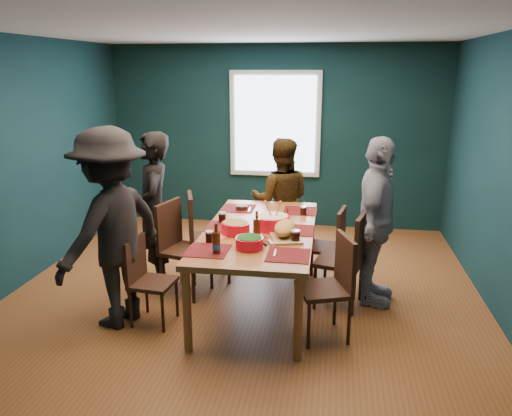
% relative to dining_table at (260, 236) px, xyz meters
% --- Properties ---
extents(room, '(5.01, 5.01, 2.71)m').
position_rel_dining_table_xyz_m(room, '(-0.19, 0.54, 0.64)').
color(room, brown).
rests_on(room, ground).
extents(dining_table, '(1.09, 2.15, 0.81)m').
position_rel_dining_table_xyz_m(dining_table, '(0.00, 0.00, 0.00)').
color(dining_table, '#A05630').
rests_on(dining_table, floor).
extents(chair_left_far, '(0.57, 0.57, 1.00)m').
position_rel_dining_table_xyz_m(chair_left_far, '(-0.75, 0.52, -0.15)').
color(chair_left_far, '#321810').
rests_on(chair_left_far, floor).
extents(chair_left_mid, '(0.55, 0.55, 1.00)m').
position_rel_dining_table_xyz_m(chair_left_mid, '(-0.90, 0.16, -0.15)').
color(chair_left_mid, '#321810').
rests_on(chair_left_mid, floor).
extents(chair_left_near, '(0.41, 0.41, 0.83)m').
position_rel_dining_table_xyz_m(chair_left_near, '(-1.01, -0.54, -0.25)').
color(chair_left_near, '#321810').
rests_on(chair_left_near, floor).
extents(chair_right_far, '(0.46, 0.46, 0.88)m').
position_rel_dining_table_xyz_m(chair_right_far, '(0.71, 0.60, -0.22)').
color(chair_right_far, '#321810').
rests_on(chair_right_far, floor).
extents(chair_right_mid, '(0.54, 0.54, 0.98)m').
position_rel_dining_table_xyz_m(chair_right_mid, '(0.89, 0.07, -0.16)').
color(chair_right_mid, '#321810').
rests_on(chair_right_mid, floor).
extents(chair_right_near, '(0.54, 0.54, 0.94)m').
position_rel_dining_table_xyz_m(chair_right_near, '(0.74, -0.53, -0.19)').
color(chair_right_near, '#321810').
rests_on(chair_right_near, floor).
extents(person_far_left, '(0.58, 0.72, 1.71)m').
position_rel_dining_table_xyz_m(person_far_left, '(-1.20, 0.27, 0.12)').
color(person_far_left, black).
rests_on(person_far_left, floor).
extents(person_back, '(0.79, 0.64, 1.55)m').
position_rel_dining_table_xyz_m(person_back, '(0.07, 1.27, 0.04)').
color(person_back, black).
rests_on(person_back, floor).
extents(person_right, '(0.58, 1.06, 1.72)m').
position_rel_dining_table_xyz_m(person_right, '(1.14, 0.23, 0.13)').
color(person_right, white).
rests_on(person_right, floor).
extents(person_near_left, '(1.09, 1.37, 1.86)m').
position_rel_dining_table_xyz_m(person_near_left, '(-1.28, -0.58, 0.20)').
color(person_near_left, black).
rests_on(person_near_left, floor).
extents(bowl_salad, '(0.28, 0.28, 0.11)m').
position_rel_dining_table_xyz_m(bowl_salad, '(-0.21, -0.19, 0.14)').
color(bowl_salad, red).
rests_on(bowl_salad, dining_table).
extents(bowl_dumpling, '(0.34, 0.34, 0.31)m').
position_rel_dining_table_xyz_m(bowl_dumpling, '(0.13, 0.01, 0.15)').
color(bowl_dumpling, red).
rests_on(bowl_dumpling, dining_table).
extents(bowl_herbs, '(0.25, 0.25, 0.11)m').
position_rel_dining_table_xyz_m(bowl_herbs, '(-0.00, -0.58, 0.13)').
color(bowl_herbs, red).
rests_on(bowl_herbs, dining_table).
extents(cutting_board, '(0.39, 0.67, 0.15)m').
position_rel_dining_table_xyz_m(cutting_board, '(0.27, -0.19, 0.14)').
color(cutting_board, tan).
rests_on(cutting_board, dining_table).
extents(small_bowl, '(0.13, 0.13, 0.05)m').
position_rel_dining_table_xyz_m(small_bowl, '(-0.30, 0.64, 0.10)').
color(small_bowl, black).
rests_on(small_bowl, dining_table).
extents(beer_bottle_a, '(0.07, 0.07, 0.27)m').
position_rel_dining_table_xyz_m(beer_bottle_a, '(-0.26, -0.75, 0.17)').
color(beer_bottle_a, '#461E0C').
rests_on(beer_bottle_a, dining_table).
extents(beer_bottle_b, '(0.07, 0.07, 0.27)m').
position_rel_dining_table_xyz_m(beer_bottle_b, '(0.02, -0.30, 0.18)').
color(beer_bottle_b, '#461E0C').
rests_on(beer_bottle_b, dining_table).
extents(cola_glass_a, '(0.08, 0.08, 0.11)m').
position_rel_dining_table_xyz_m(cola_glass_a, '(-0.39, -0.47, 0.13)').
color(cola_glass_a, black).
rests_on(cola_glass_a, dining_table).
extents(cola_glass_b, '(0.08, 0.08, 0.12)m').
position_rel_dining_table_xyz_m(cola_glass_b, '(0.38, -0.35, 0.14)').
color(cola_glass_b, black).
rests_on(cola_glass_b, dining_table).
extents(cola_glass_c, '(0.07, 0.07, 0.10)m').
position_rel_dining_table_xyz_m(cola_glass_c, '(0.40, 0.56, 0.13)').
color(cola_glass_c, black).
rests_on(cola_glass_c, dining_table).
extents(cola_glass_d, '(0.08, 0.08, 0.11)m').
position_rel_dining_table_xyz_m(cola_glass_d, '(-0.41, 0.14, 0.14)').
color(cola_glass_d, black).
rests_on(cola_glass_d, dining_table).
extents(napkin_a, '(0.16, 0.16, 0.00)m').
position_rel_dining_table_xyz_m(napkin_a, '(0.38, 0.09, 0.08)').
color(napkin_a, '#E96662').
rests_on(napkin_a, dining_table).
extents(napkin_b, '(0.19, 0.19, 0.00)m').
position_rel_dining_table_xyz_m(napkin_b, '(-0.35, -0.32, 0.08)').
color(napkin_b, '#E96662').
rests_on(napkin_b, dining_table).
extents(napkin_c, '(0.17, 0.17, 0.00)m').
position_rel_dining_table_xyz_m(napkin_c, '(0.32, -0.65, 0.08)').
color(napkin_c, '#E96662').
rests_on(napkin_c, dining_table).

